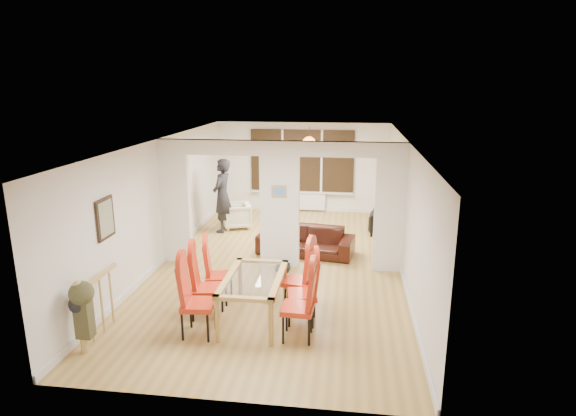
% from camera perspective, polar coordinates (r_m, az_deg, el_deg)
% --- Properties ---
extents(floor, '(5.00, 9.00, 0.01)m').
position_cam_1_polar(floor, '(10.16, -0.96, -6.74)').
color(floor, '#AC8845').
rests_on(floor, ground).
extents(room_walls, '(5.00, 9.00, 2.60)m').
position_cam_1_polar(room_walls, '(9.77, -0.99, 0.38)').
color(room_walls, silver).
rests_on(room_walls, floor).
extents(divider_wall, '(5.00, 0.18, 2.60)m').
position_cam_1_polar(divider_wall, '(9.77, -0.99, 0.38)').
color(divider_wall, white).
rests_on(divider_wall, floor).
extents(bay_window_blinds, '(3.00, 0.08, 1.80)m').
position_cam_1_polar(bay_window_blinds, '(14.05, 1.67, 5.61)').
color(bay_window_blinds, black).
rests_on(bay_window_blinds, room_walls).
extents(radiator, '(1.40, 0.08, 0.50)m').
position_cam_1_polar(radiator, '(14.24, 1.62, 0.81)').
color(radiator, white).
rests_on(radiator, floor).
extents(pendant_light, '(0.36, 0.36, 0.36)m').
position_cam_1_polar(pendant_light, '(12.80, 2.51, 7.66)').
color(pendant_light, orange).
rests_on(pendant_light, room_walls).
extents(stair_newel, '(0.40, 1.20, 1.10)m').
position_cam_1_polar(stair_newel, '(7.82, -21.44, -10.23)').
color(stair_newel, tan).
rests_on(stair_newel, floor).
extents(wall_poster, '(0.04, 0.52, 0.67)m').
position_cam_1_polar(wall_poster, '(8.24, -20.84, -1.15)').
color(wall_poster, gray).
rests_on(wall_poster, room_walls).
extents(pillar_photo, '(0.30, 0.03, 0.25)m').
position_cam_1_polar(pillar_photo, '(9.60, -1.08, 1.98)').
color(pillar_photo, '#4C8CD8').
rests_on(pillar_photo, divider_wall).
extents(dining_table, '(0.90, 1.59, 0.75)m').
position_cam_1_polar(dining_table, '(7.81, -4.05, -10.65)').
color(dining_table, '#A7823D').
rests_on(dining_table, floor).
extents(dining_chair_la, '(0.52, 0.52, 1.17)m').
position_cam_1_polar(dining_chair_la, '(7.40, -10.63, -10.54)').
color(dining_chair_la, '#B02612').
rests_on(dining_chair_la, floor).
extents(dining_chair_lb, '(0.53, 0.53, 1.15)m').
position_cam_1_polar(dining_chair_lb, '(7.92, -9.60, -8.87)').
color(dining_chair_lb, '#B02612').
rests_on(dining_chair_lb, floor).
extents(dining_chair_lc, '(0.52, 0.52, 1.08)m').
position_cam_1_polar(dining_chair_lc, '(8.44, -8.27, -7.54)').
color(dining_chair_lc, '#B02612').
rests_on(dining_chair_lc, floor).
extents(dining_chair_ra, '(0.48, 0.48, 1.15)m').
position_cam_1_polar(dining_chair_ra, '(7.19, 1.15, -11.17)').
color(dining_chair_ra, '#B02612').
rests_on(dining_chair_ra, floor).
extents(dining_chair_rb, '(0.52, 0.52, 1.12)m').
position_cam_1_polar(dining_chair_rb, '(7.65, 1.69, -9.65)').
color(dining_chair_rb, '#B02612').
rests_on(dining_chair_rb, floor).
extents(dining_chair_rc, '(0.54, 0.54, 1.13)m').
position_cam_1_polar(dining_chair_rc, '(8.11, 1.17, -8.14)').
color(dining_chair_rc, '#B02612').
rests_on(dining_chair_rc, floor).
extents(sofa, '(2.20, 1.12, 0.61)m').
position_cam_1_polar(sofa, '(10.70, 2.11, -3.88)').
color(sofa, black).
rests_on(sofa, floor).
extents(armchair, '(0.88, 0.90, 0.65)m').
position_cam_1_polar(armchair, '(12.69, -6.09, -0.88)').
color(armchair, beige).
rests_on(armchair, floor).
extents(person, '(0.75, 0.55, 1.88)m').
position_cam_1_polar(person, '(12.25, -7.79, 1.46)').
color(person, black).
rests_on(person, floor).
extents(television, '(0.94, 0.23, 0.54)m').
position_cam_1_polar(television, '(12.47, 9.61, -1.56)').
color(television, black).
rests_on(television, floor).
extents(coffee_table, '(0.97, 0.55, 0.21)m').
position_cam_1_polar(coffee_table, '(12.19, 1.33, -2.53)').
color(coffee_table, '#302010').
rests_on(coffee_table, floor).
extents(bottle, '(0.07, 0.07, 0.27)m').
position_cam_1_polar(bottle, '(12.14, 0.96, -1.41)').
color(bottle, '#143F19').
rests_on(bottle, coffee_table).
extents(bowl, '(0.23, 0.23, 0.06)m').
position_cam_1_polar(bowl, '(12.10, 1.68, -1.99)').
color(bowl, '#302010').
rests_on(bowl, coffee_table).
extents(shoes, '(0.26, 0.28, 0.11)m').
position_cam_1_polar(shoes, '(9.86, -0.60, -7.10)').
color(shoes, black).
rests_on(shoes, floor).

